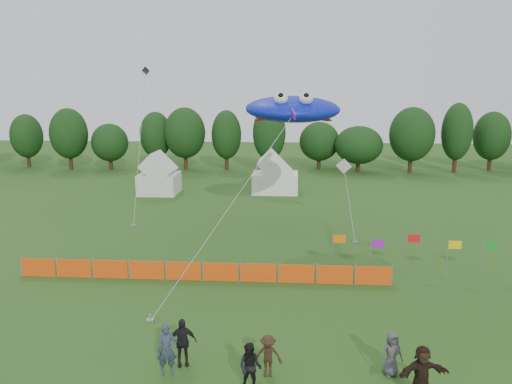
# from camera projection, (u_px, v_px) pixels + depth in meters

# --- Properties ---
(ground) EXTENTS (160.00, 160.00, 0.00)m
(ground) POSITION_uv_depth(u_px,v_px,m) (245.00, 358.00, 18.90)
(ground) COLOR #234C16
(ground) RESTS_ON ground
(treeline) EXTENTS (104.57, 8.78, 8.36)m
(treeline) POSITION_uv_depth(u_px,v_px,m) (290.00, 138.00, 61.86)
(treeline) COLOR #382314
(treeline) RESTS_ON ground
(tent_left) EXTENTS (3.71, 3.71, 3.27)m
(tent_left) POSITION_uv_depth(u_px,v_px,m) (159.00, 177.00, 48.63)
(tent_left) COLOR silver
(tent_left) RESTS_ON ground
(tent_right) EXTENTS (4.51, 3.61, 3.18)m
(tent_right) POSITION_uv_depth(u_px,v_px,m) (275.00, 176.00, 49.17)
(tent_right) COLOR white
(tent_right) RESTS_ON ground
(barrier_fence) EXTENTS (19.90, 0.06, 1.00)m
(barrier_fence) POSITION_uv_depth(u_px,v_px,m) (202.00, 271.00, 26.50)
(barrier_fence) COLOR #ED4A0D
(barrier_fence) RESTS_ON ground
(flag_row) EXTENTS (8.73, 0.72, 2.28)m
(flag_row) POSITION_uv_depth(u_px,v_px,m) (410.00, 251.00, 26.90)
(flag_row) COLOR gray
(flag_row) RESTS_ON ground
(spectator_a) EXTENTS (0.77, 0.58, 1.89)m
(spectator_a) POSITION_uv_depth(u_px,v_px,m) (167.00, 349.00, 17.66)
(spectator_a) COLOR #2D374C
(spectator_a) RESTS_ON ground
(spectator_b) EXTENTS (0.97, 0.84, 1.70)m
(spectator_b) POSITION_uv_depth(u_px,v_px,m) (250.00, 367.00, 16.68)
(spectator_b) COLOR black
(spectator_b) RESTS_ON ground
(spectator_c) EXTENTS (1.00, 0.58, 1.55)m
(spectator_c) POSITION_uv_depth(u_px,v_px,m) (268.00, 356.00, 17.56)
(spectator_c) COLOR #302013
(spectator_c) RESTS_ON ground
(spectator_d) EXTENTS (1.14, 0.70, 1.81)m
(spectator_d) POSITION_uv_depth(u_px,v_px,m) (182.00, 342.00, 18.26)
(spectator_d) COLOR black
(spectator_d) RESTS_ON ground
(spectator_e) EXTENTS (0.92, 0.74, 1.63)m
(spectator_e) POSITION_uv_depth(u_px,v_px,m) (392.00, 354.00, 17.62)
(spectator_e) COLOR #444448
(spectator_e) RESTS_ON ground
(spectator_f) EXTENTS (1.81, 0.96, 1.86)m
(spectator_f) POSITION_uv_depth(u_px,v_px,m) (422.00, 373.00, 16.22)
(spectator_f) COLOR black
(spectator_f) RESTS_ON ground
(stingray_kite) EXTENTS (10.17, 23.41, 9.88)m
(stingray_kite) POSITION_uv_depth(u_px,v_px,m) (294.00, 109.00, 34.39)
(stingray_kite) COLOR #1021E4
(stingray_kite) RESTS_ON ground
(small_kite_white) EXTENTS (1.27, 3.77, 5.20)m
(small_kite_white) POSITION_uv_depth(u_px,v_px,m) (347.00, 187.00, 34.94)
(small_kite_white) COLOR silver
(small_kite_white) RESTS_ON ground
(small_kite_dark) EXTENTS (2.18, 10.94, 12.10)m
(small_kite_dark) POSITION_uv_depth(u_px,v_px,m) (141.00, 132.00, 41.71)
(small_kite_dark) COLOR black
(small_kite_dark) RESTS_ON ground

